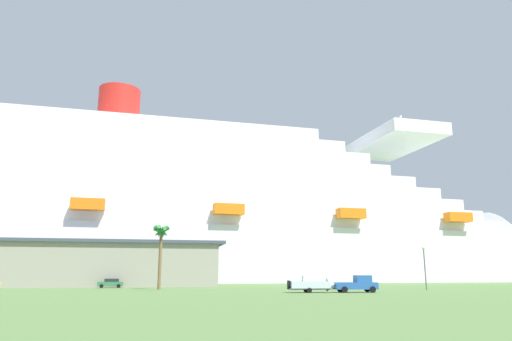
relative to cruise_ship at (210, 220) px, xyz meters
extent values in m
plane|color=#4C6B38|center=(7.70, -35.53, -18.01)|extent=(600.00, 600.00, 0.00)
cube|color=white|center=(2.27, 0.11, -10.42)|extent=(202.76, 41.50, 15.18)
cube|color=white|center=(2.27, 0.11, -1.18)|extent=(178.49, 37.87, 3.29)
cube|color=white|center=(-1.76, -0.05, 2.11)|extent=(172.39, 36.85, 3.29)
cube|color=white|center=(-5.79, -0.20, 5.40)|extent=(167.15, 36.39, 3.29)
cube|color=white|center=(-9.82, -0.36, 8.69)|extent=(159.94, 35.51, 3.29)
cube|color=white|center=(-13.85, -0.52, 11.98)|extent=(151.43, 34.40, 3.29)
cube|color=white|center=(-17.88, -0.67, 15.27)|extent=(142.89, 33.69, 3.29)
cube|color=white|center=(-21.91, -0.83, 18.56)|extent=(137.82, 33.03, 3.29)
cube|color=white|center=(-25.93, -0.98, 21.85)|extent=(129.89, 32.40, 3.29)
cube|color=white|center=(-29.96, -1.14, 25.14)|extent=(121.06, 31.68, 3.29)
cube|color=white|center=(62.71, 2.46, 28.79)|extent=(21.58, 37.83, 4.00)
cylinder|color=red|center=(-27.95, -1.06, 32.62)|extent=(12.59, 12.59, 11.67)
cylinder|color=silver|center=(66.74, 2.61, 32.79)|extent=(0.80, 0.80, 12.00)
cube|color=orange|center=(-32.31, -18.77, 1.12)|extent=(8.12, 3.51, 2.80)
cube|color=orange|center=(2.95, -17.40, 1.12)|extent=(8.12, 3.51, 2.80)
cube|color=orange|center=(38.20, -16.03, 1.12)|extent=(8.12, 3.51, 2.80)
cube|color=orange|center=(73.46, -14.66, 1.12)|extent=(8.12, 3.51, 2.80)
cube|color=gray|center=(-37.02, -35.56, -13.98)|extent=(66.71, 26.99, 8.05)
cube|color=#3F4759|center=(-37.02, -35.56, -9.66)|extent=(69.38, 28.07, 0.60)
cube|color=#2659A5|center=(9.80, -80.12, -17.16)|extent=(5.77, 2.54, 0.90)
cube|color=#2659A5|center=(10.80, -80.22, -16.26)|extent=(2.19, 2.03, 0.90)
cube|color=#26333F|center=(11.47, -80.28, -16.35)|extent=(0.26, 1.68, 0.63)
cylinder|color=black|center=(11.85, -79.32, -17.61)|extent=(0.82, 0.36, 0.80)
cylinder|color=black|center=(11.65, -81.31, -17.61)|extent=(0.82, 0.36, 0.80)
cylinder|color=black|center=(8.12, -78.95, -17.61)|extent=(0.82, 0.36, 0.80)
cylinder|color=black|center=(7.92, -80.94, -17.61)|extent=(0.82, 0.36, 0.80)
cube|color=#595960|center=(3.66, -79.52, -17.54)|extent=(5.73, 2.30, 0.16)
cube|color=#595960|center=(6.95, -79.84, -17.54)|extent=(1.83, 0.30, 0.10)
cylinder|color=black|center=(3.51, -78.52, -17.69)|extent=(0.66, 0.28, 0.64)
cylinder|color=black|center=(3.32, -80.46, -17.69)|extent=(0.66, 0.28, 0.64)
cube|color=silver|center=(3.66, -79.52, -17.01)|extent=(5.24, 2.44, 0.90)
cone|color=silver|center=(6.59, -79.80, -17.01)|extent=(1.37, 1.87, 1.76)
cube|color=silver|center=(3.16, -79.47, -16.21)|extent=(0.89, 1.07, 0.70)
cube|color=black|center=(0.94, -79.25, -17.01)|extent=(0.41, 0.53, 1.10)
cylinder|color=brown|center=(-15.18, -62.12, -13.59)|extent=(0.50, 0.50, 8.84)
cone|color=#287233|center=(-14.78, -62.12, -9.06)|extent=(0.73, 2.51, 2.07)
cone|color=#287233|center=(-14.85, -61.88, -9.06)|extent=(2.11, 2.56, 1.62)
cone|color=#287233|center=(-15.18, -61.72, -9.06)|extent=(2.59, 0.70, 1.86)
cone|color=#287233|center=(-15.41, -61.79, -9.06)|extent=(2.37, 1.99, 2.19)
cone|color=#287233|center=(-15.58, -62.12, -9.06)|extent=(0.74, 2.48, 2.12)
cone|color=#287233|center=(-15.48, -62.38, -9.06)|extent=(2.24, 2.46, 1.69)
cone|color=#287233|center=(-15.16, -62.52, -9.06)|extent=(2.56, 0.84, 2.01)
cone|color=#287233|center=(-14.88, -62.38, -9.06)|extent=(2.12, 2.30, 2.17)
sphere|color=#287233|center=(-15.18, -62.12, -9.16)|extent=(1.10, 1.10, 1.10)
cylinder|color=slate|center=(24.33, -73.46, -14.99)|extent=(0.20, 0.20, 6.04)
sphere|color=#F9F2CC|center=(24.33, -73.46, -11.72)|extent=(0.56, 0.56, 0.56)
cube|color=#2D723F|center=(-23.42, -50.61, -17.33)|extent=(4.47, 2.16, 0.70)
cube|color=#1E232D|center=(-23.20, -50.59, -16.70)|extent=(2.55, 1.82, 0.55)
cylinder|color=black|center=(-24.77, -51.63, -17.68)|extent=(0.68, 0.27, 0.66)
cylinder|color=black|center=(-24.92, -49.82, -17.68)|extent=(0.68, 0.27, 0.66)
cylinder|color=black|center=(-21.91, -51.39, -17.68)|extent=(0.68, 0.27, 0.66)
cylinder|color=black|center=(-22.06, -49.58, -17.68)|extent=(0.68, 0.27, 0.66)
camera|label=1|loc=(-16.70, -139.20, -15.70)|focal=32.93mm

